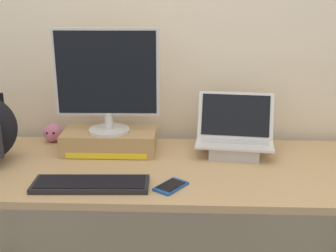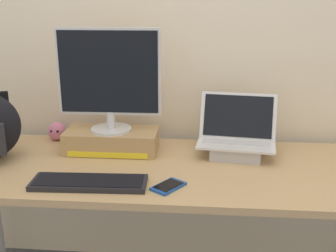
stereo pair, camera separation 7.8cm
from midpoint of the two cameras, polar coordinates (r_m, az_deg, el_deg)
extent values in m
cube|color=beige|center=(2.13, -0.61, 13.75)|extent=(7.00, 0.10, 2.60)
cube|color=tan|center=(1.82, -1.23, -5.86)|extent=(2.06, 0.70, 0.03)
cube|color=#A88456|center=(1.98, -9.03, -2.10)|extent=(0.43, 0.20, 0.10)
cube|color=yellow|center=(1.90, -9.56, -4.06)|extent=(0.36, 0.00, 0.03)
cylinder|color=silver|center=(1.96, -9.11, -0.55)|extent=(0.19, 0.19, 0.01)
cylinder|color=silver|center=(1.95, -9.17, 0.72)|extent=(0.04, 0.04, 0.08)
cube|color=silver|center=(1.90, -9.50, 7.15)|extent=(0.47, 0.03, 0.39)
cube|color=black|center=(1.89, -9.56, 7.09)|extent=(0.44, 0.01, 0.37)
cube|color=#ADADB2|center=(1.95, 7.80, -3.05)|extent=(0.24, 0.22, 0.06)
cube|color=silver|center=(1.94, 7.84, -2.14)|extent=(0.37, 0.26, 0.01)
cube|color=#B7B7BC|center=(1.95, 7.86, -1.80)|extent=(0.32, 0.15, 0.00)
cube|color=silver|center=(1.97, 8.01, 1.43)|extent=(0.35, 0.13, 0.20)
cube|color=black|center=(1.97, 8.01, 1.44)|extent=(0.32, 0.11, 0.18)
cube|color=black|center=(1.66, -11.74, -7.75)|extent=(0.45, 0.16, 0.02)
cube|color=black|center=(1.66, -11.77, -7.39)|extent=(0.42, 0.14, 0.00)
cube|color=black|center=(2.08, -22.61, 1.06)|extent=(0.04, 0.03, 0.23)
cube|color=#19479E|center=(1.62, -0.99, -8.19)|extent=(0.14, 0.15, 0.01)
cube|color=black|center=(1.62, -0.99, -8.00)|extent=(0.12, 0.13, 0.00)
sphere|color=#CC7099|center=(2.18, -16.33, -0.90)|extent=(0.09, 0.09, 0.09)
sphere|color=black|center=(2.15, -17.06, -0.94)|extent=(0.01, 0.01, 0.01)
sphere|color=black|center=(2.14, -16.26, -0.95)|extent=(0.01, 0.01, 0.01)
camera|label=1|loc=(0.04, -91.27, -0.41)|focal=45.01mm
camera|label=2|loc=(0.04, 88.73, 0.41)|focal=45.01mm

